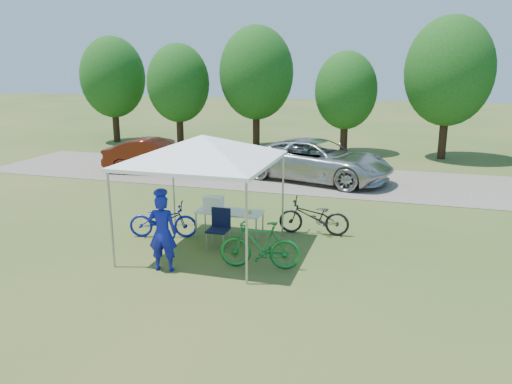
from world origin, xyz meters
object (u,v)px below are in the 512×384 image
Objects in this scene: bike_blue at (163,220)px; folding_chair at (219,225)px; folding_table at (229,213)px; cyclist at (162,233)px; minivan at (319,160)px; sedan at (156,156)px; bike_green at (260,245)px; cooler at (214,203)px; bike_dark at (314,217)px.

folding_chair is at bearing -113.06° from bike_blue.
bike_blue reaches higher than folding_table.
folding_table is 0.70m from folding_chair.
cyclist reaches higher than minivan.
bike_green is at bearing -147.52° from sedan.
folding_chair is 0.86m from cooler.
folding_table is 8.24m from sedan.
sedan is (-4.89, 6.30, -0.17)m from cooler.
bike_dark is (1.99, 0.82, -0.17)m from folding_table.
folding_table is 0.98× the size of bike_blue.
folding_table is 0.31× the size of minivan.
folding_table is at bearing -71.65° from bike_dark.
cyclist reaches higher than sedan.
bike_green reaches higher than bike_dark.
cyclist is at bearing -43.72° from bike_dark.
bike_green is (2.88, -1.19, 0.08)m from bike_blue.
bike_dark is at bearing 18.70° from cooler.
sedan is at bearing -148.82° from bike_green.
cooler is 2.36m from cyclist.
cooler reaches higher than bike_dark.
sedan reaches higher than bike_blue.
cyclist is at bearing -158.80° from sedan.
bike_green is (1.29, -0.97, -0.03)m from folding_chair.
bike_green reaches higher than folding_table.
folding_chair is at bearing -173.69° from minivan.
folding_table is at bearing -150.90° from bike_green.
folding_table is at bearing -88.86° from bike_blue.
cooler is at bearing 120.04° from folding_chair.
sedan is at bearing 109.23° from minivan.
minivan is (-0.20, 8.49, 0.25)m from bike_green.
folding_chair is 2.50m from bike_dark.
bike_blue is 3.12m from bike_green.
bike_blue is (-1.59, 0.22, -0.10)m from folding_chair.
bike_dark reaches higher than bike_blue.
cooler is 0.29× the size of cyclist.
cyclist is 9.83m from sedan.
sedan is at bearing 130.13° from folding_table.
bike_blue is 3.82m from bike_dark.
bike_green is 10.34m from sedan.
minivan is at bearing -92.46° from sedan.
folding_chair is 0.53× the size of bike_green.
cooler is 0.12× the size of sedan.
sedan is (-5.30, 6.99, 0.14)m from folding_chair.
cyclist is (-0.23, -2.35, -0.02)m from cooler.
minivan is at bearing 80.99° from folding_chair.
bike_dark is (2.41, 0.82, -0.39)m from cooler.
minivan reaches higher than cooler.
bike_blue is at bearing -74.23° from bike_dark.
minivan reaches higher than folding_chair.
cooler is (-0.41, 0.69, 0.31)m from folding_chair.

